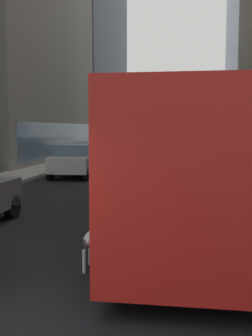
{
  "coord_description": "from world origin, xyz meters",
  "views": [
    {
      "loc": [
        2.69,
        -3.79,
        2.41
      ],
      "look_at": [
        1.12,
        6.46,
        1.4
      ],
      "focal_mm": 43.53,
      "sensor_mm": 36.0,
      "label": 1
    }
  ],
  "objects": [
    {
      "name": "car_silver_sedan",
      "position": [
        2.8,
        34.17,
        0.82
      ],
      "size": [
        1.8,
        4.53,
        1.62
      ],
      "color": "#B7BABF",
      "rests_on": "ground"
    },
    {
      "name": "dalmatian_dog",
      "position": [
        1.07,
        2.9,
        0.51
      ],
      "size": [
        0.22,
        0.96,
        0.72
      ],
      "color": "white",
      "rests_on": "ground"
    },
    {
      "name": "building_left_far",
      "position": [
        -11.9,
        46.96,
        11.51
      ],
      "size": [
        10.58,
        21.83,
        23.03
      ],
      "color": "slate",
      "rests_on": "ground"
    },
    {
      "name": "ground_plane",
      "position": [
        0.0,
        35.0,
        0.0
      ],
      "size": [
        120.0,
        120.0,
        0.0
      ],
      "primitive_type": "plane",
      "color": "black"
    },
    {
      "name": "sidewalk_right",
      "position": [
        5.7,
        35.0,
        0.07
      ],
      "size": [
        2.4,
        110.0,
        0.15
      ],
      "primitive_type": "cube",
      "color": "#ADA89E",
      "rests_on": "ground"
    },
    {
      "name": "car_black_suv",
      "position": [
        -1.2,
        31.87,
        0.83
      ],
      "size": [
        1.91,
        4.78,
        1.62
      ],
      "color": "black",
      "rests_on": "ground"
    },
    {
      "name": "transit_bus",
      "position": [
        2.8,
        6.65,
        1.78
      ],
      "size": [
        2.78,
        11.53,
        3.05
      ],
      "color": "red",
      "rests_on": "ground"
    },
    {
      "name": "car_white_van",
      "position": [
        -2.8,
        15.95,
        0.82
      ],
      "size": [
        1.93,
        4.23,
        1.62
      ],
      "color": "silver",
      "rests_on": "ground"
    },
    {
      "name": "sidewalk_left",
      "position": [
        -5.7,
        35.0,
        0.07
      ],
      "size": [
        2.4,
        110.0,
        0.15
      ],
      "primitive_type": "cube",
      "color": "#ADA89E",
      "rests_on": "ground"
    }
  ]
}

